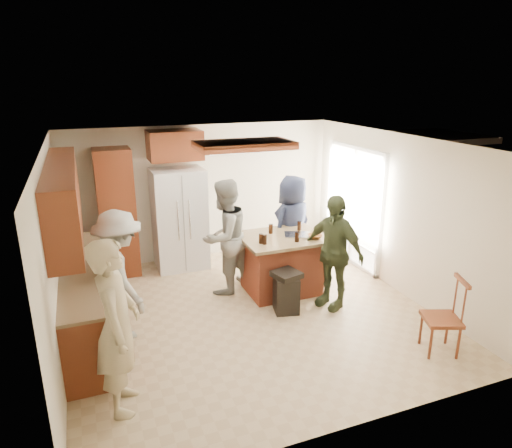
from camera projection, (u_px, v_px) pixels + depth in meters
name	position (u px, v px, depth m)	size (l,w,h in m)	color
room_shell	(421.00, 201.00, 9.39)	(8.00, 5.20, 5.00)	tan
person_front_left	(117.00, 327.00, 4.55)	(0.68, 0.50, 1.87)	tan
person_behind_left	(225.00, 237.00, 7.15)	(0.89, 0.55, 1.83)	gray
person_behind_right	(292.00, 226.00, 7.81)	(0.86, 0.56, 1.76)	#1C2238
person_side_right	(333.00, 252.00, 6.69)	(1.01, 0.52, 1.73)	#384226
person_counter	(121.00, 275.00, 5.89)	(1.12, 0.52, 1.74)	gray
left_cabinetry	(79.00, 265.00, 5.99)	(0.64, 3.00, 2.30)	maroon
back_wall_units	(132.00, 196.00, 7.77)	(1.80, 0.60, 2.45)	maroon
refrigerator	(180.00, 219.00, 8.11)	(0.90, 0.76, 1.80)	white
kitchen_island	(282.00, 263.00, 7.28)	(1.28, 1.03, 0.93)	#A3432A
island_items	(295.00, 235.00, 7.08)	(1.04, 0.62, 0.15)	silver
trash_bin	(286.00, 291.00, 6.67)	(0.44, 0.44, 0.63)	black
spindle_chair	(443.00, 319.00, 5.64)	(0.54, 0.54, 0.99)	maroon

